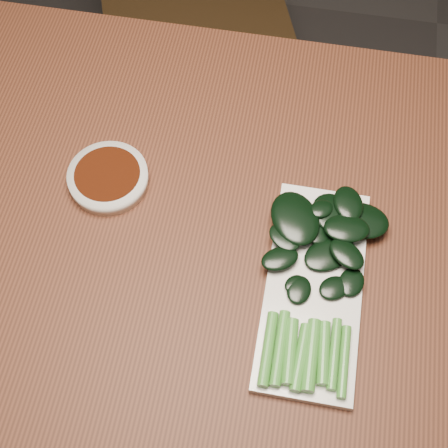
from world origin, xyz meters
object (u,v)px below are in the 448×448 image
Objects in this scene: sauce_bowl at (108,178)px; gai_lan at (320,261)px; table at (203,243)px; serving_plate at (314,287)px.

gai_lan is at bearing -15.15° from sauce_bowl.
sauce_bowl is at bearing 164.85° from gai_lan.
table is 0.18m from sauce_bowl.
serving_plate is at bearing -20.42° from sauce_bowl.
sauce_bowl is 0.39× the size of gai_lan.
gai_lan reaches higher than table.
gai_lan is (0.18, -0.05, 0.10)m from table.
gai_lan is at bearing 85.68° from serving_plate.
sauce_bowl is (-0.16, 0.04, 0.08)m from table.
serving_plate is at bearing -24.14° from table.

